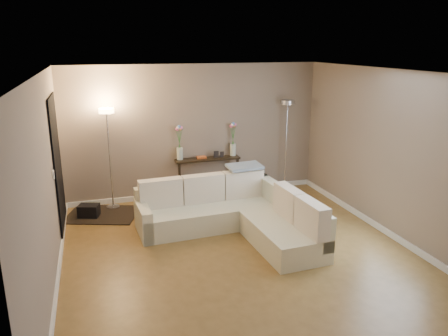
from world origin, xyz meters
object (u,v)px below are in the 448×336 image
object	(u,v)px
sectional_sofa	(235,213)
console_table	(203,175)
floor_lamp_unlit	(287,127)
floor_lamp_lit	(108,139)

from	to	relation	value
sectional_sofa	console_table	size ratio (longest dim) A/B	1.95
console_table	floor_lamp_unlit	xyz separation A→B (m)	(1.73, -0.10, 0.88)
console_table	floor_lamp_lit	distance (m)	1.99
floor_lamp_lit	console_table	bearing A→B (deg)	5.08
console_table	floor_lamp_lit	xyz separation A→B (m)	(-1.78, -0.16, 0.87)
console_table	sectional_sofa	bearing A→B (deg)	-88.15
console_table	floor_lamp_unlit	size ratio (longest dim) A/B	0.69
floor_lamp_lit	floor_lamp_unlit	xyz separation A→B (m)	(3.51, 0.06, 0.00)
console_table	floor_lamp_lit	bearing A→B (deg)	-174.92
sectional_sofa	console_table	xyz separation A→B (m)	(-0.06, 1.83, 0.13)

